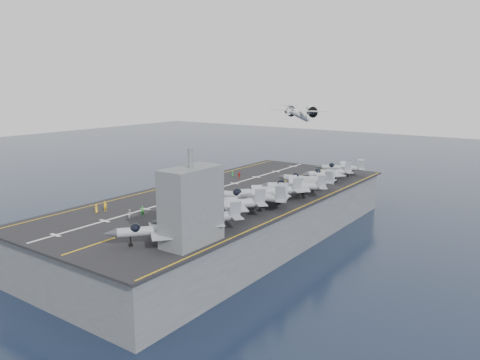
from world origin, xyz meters
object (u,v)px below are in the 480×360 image
Objects in this scene: fighter_jet_0 at (156,229)px; tow_cart_a at (181,218)px; transport_plane at (298,114)px; island_superstructure at (191,197)px.

tow_cart_a is (-5.37, 11.42, -1.79)m from fighter_jet_0.
fighter_jet_0 is 90.43m from transport_plane.
transport_plane is (-26.69, 83.16, 7.23)m from island_superstructure.
fighter_jet_0 reaches higher than tow_cart_a.
transport_plane reaches higher than fighter_jet_0.
transport_plane is at bearing 104.51° from fighter_jet_0.
island_superstructure reaches higher than fighter_jet_0.
fighter_jet_0 is at bearing -139.93° from island_superstructure.
transport_plane is at bearing 102.78° from tow_cart_a.
island_superstructure is 6.75× the size of tow_cart_a.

